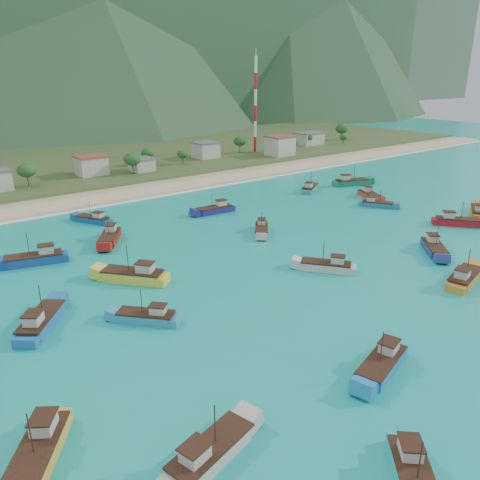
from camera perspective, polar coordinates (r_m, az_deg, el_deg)
ground at (r=83.71m, az=10.13°, el=-4.54°), size 600.00×600.00×0.00m
beach at (r=145.36m, az=-13.72°, el=5.57°), size 400.00×18.00×1.20m
land at (r=201.43m, az=-21.24°, el=8.60°), size 400.00×110.00×2.40m
surf_line at (r=137.01m, az=-12.02°, el=4.87°), size 400.00×2.50×0.08m
village at (r=177.53m, az=-9.42°, el=9.84°), size 219.99×28.59×7.53m
vegetation at (r=166.60m, az=-17.20°, el=8.78°), size 274.96×25.56×8.40m
radio_tower at (r=206.93m, az=1.89°, el=16.08°), size 1.20×1.20×39.25m
boat_3 at (r=120.84m, az=-3.07°, el=3.67°), size 10.64×3.91×6.16m
boat_5 at (r=47.40m, az=-3.71°, el=-24.63°), size 10.84×5.52×6.15m
boat_6 at (r=50.81m, az=-23.34°, el=-22.82°), size 8.92×10.70×6.42m
boat_7 at (r=96.11m, az=-23.66°, el=-2.19°), size 11.88×6.36×6.73m
boat_9 at (r=132.79m, az=27.06°, el=3.01°), size 11.20×8.15×6.50m
boat_10 at (r=103.46m, az=-15.59°, el=0.23°), size 8.67×10.75×6.38m
boat_14 at (r=121.89m, az=24.90°, el=2.00°), size 9.27×10.24×6.32m
boat_15 at (r=60.65m, az=16.90°, el=-14.39°), size 10.75×5.64×6.09m
boat_16 at (r=69.64m, az=-11.24°, el=-9.27°), size 8.23×8.70×5.47m
boat_17 at (r=101.43m, az=22.57°, el=-0.99°), size 9.67×9.51×6.19m
boat_18 at (r=140.41m, az=15.52°, el=5.23°), size 7.33×10.60×6.10m
boat_19 at (r=118.04m, az=-17.45°, el=2.34°), size 6.83×9.68×5.59m
boat_20 at (r=86.64m, az=10.54°, el=-3.22°), size 8.37×9.79×5.92m
boat_21 at (r=155.65m, az=13.40°, el=6.84°), size 12.30×7.52×6.99m
boat_22 at (r=105.52m, az=2.63°, el=1.23°), size 8.11×8.71×5.44m
boat_23 at (r=82.84m, az=-12.80°, el=-4.34°), size 10.12×11.31×6.95m
boat_24 at (r=131.59m, az=16.34°, el=4.16°), size 6.89×9.11×5.33m
boat_25 at (r=72.36m, az=-23.07°, el=-9.23°), size 9.51×10.68×6.55m
boat_26 at (r=145.28m, az=8.53°, el=6.20°), size 10.51×8.07×6.17m
boat_29 at (r=47.92m, az=20.40°, el=-25.60°), size 8.87×9.10×5.80m
boat_30 at (r=88.76m, az=25.67°, el=-4.29°), size 11.31×5.40×6.43m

